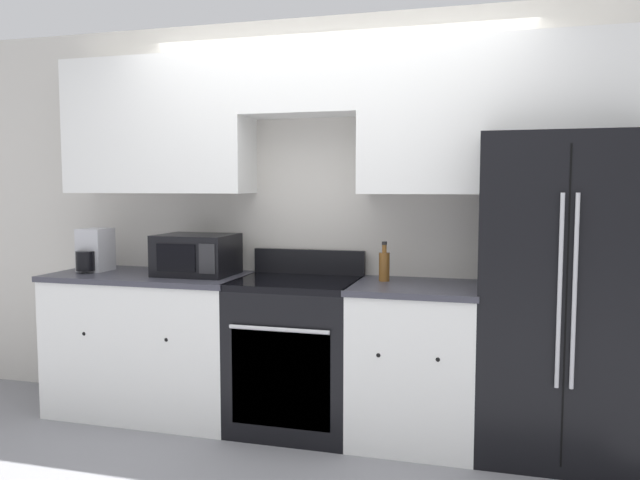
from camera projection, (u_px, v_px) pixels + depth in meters
ground_plane at (306, 450)px, 3.58m from camera, size 12.00×12.00×0.00m
wall_back at (332, 177)px, 4.00m from camera, size 8.00×0.39×2.60m
lower_cabinets_left at (151, 343)px, 4.15m from camera, size 1.31×0.64×0.94m
lower_cabinets_right at (414, 363)px, 3.69m from camera, size 0.74×0.64×0.94m
oven_range at (296, 353)px, 3.88m from camera, size 0.75×0.65×1.10m
refrigerator at (559, 297)px, 3.47m from camera, size 0.87×0.72×1.80m
microwave at (197, 255)px, 4.05m from camera, size 0.48×0.40×0.26m
bottle at (384, 265)px, 3.78m from camera, size 0.07×0.07×0.24m
electric_kettle at (94, 251)px, 4.23m from camera, size 0.18×0.27×0.29m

